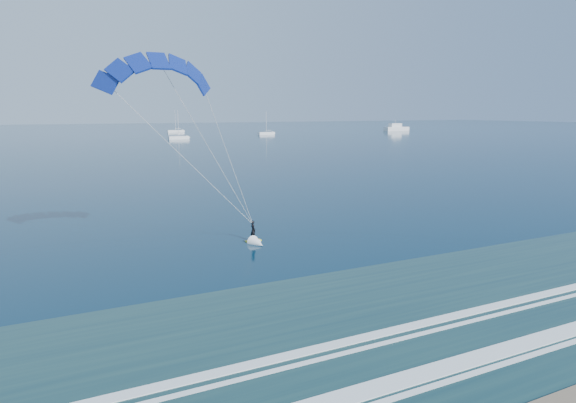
% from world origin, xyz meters
% --- Properties ---
extents(kitesurfer_rig, '(14.66, 7.56, 15.62)m').
position_xyz_m(kitesurfer_rig, '(-7.52, 26.47, 8.00)').
color(kitesurfer_rig, '#C4C717').
rests_on(kitesurfer_rig, ground).
extents(motor_yacht, '(14.62, 3.90, 6.09)m').
position_xyz_m(motor_yacht, '(161.32, 214.93, 1.59)').
color(motor_yacht, white).
rests_on(motor_yacht, ground).
extents(sailboat_2, '(7.79, 2.40, 10.93)m').
position_xyz_m(sailboat_2, '(33.27, 186.87, 0.68)').
color(sailboat_2, white).
rests_on(sailboat_2, ground).
extents(sailboat_3, '(8.32, 2.40, 11.37)m').
position_xyz_m(sailboat_3, '(48.60, 249.07, 0.68)').
color(sailboat_3, white).
rests_on(sailboat_3, ground).
extents(sailboat_4, '(7.66, 2.40, 10.60)m').
position_xyz_m(sailboat_4, '(79.49, 206.51, 0.67)').
color(sailboat_4, white).
rests_on(sailboat_4, ground).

